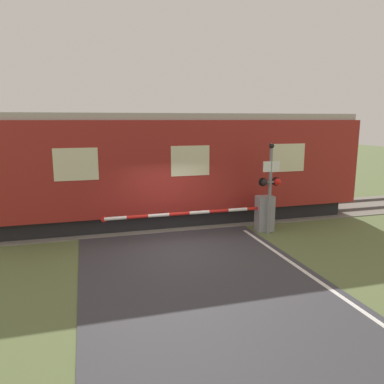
# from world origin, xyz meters

# --- Properties ---
(ground_plane) EXTENTS (80.00, 80.00, 0.00)m
(ground_plane) POSITION_xyz_m (0.00, 0.00, 0.00)
(ground_plane) COLOR #5B6B3D
(track_bed) EXTENTS (36.00, 3.20, 0.13)m
(track_bed) POSITION_xyz_m (0.00, 3.17, 0.02)
(track_bed) COLOR slate
(track_bed) RESTS_ON ground_plane
(train) EXTENTS (14.13, 2.81, 4.18)m
(train) POSITION_xyz_m (0.93, 3.17, 2.14)
(train) COLOR black
(train) RESTS_ON ground_plane
(crossing_barrier) EXTENTS (6.02, 0.44, 1.28)m
(crossing_barrier) POSITION_xyz_m (2.97, 0.85, 0.68)
(crossing_barrier) COLOR gray
(crossing_barrier) RESTS_ON ground_plane
(signal_post) EXTENTS (0.80, 0.26, 3.18)m
(signal_post) POSITION_xyz_m (3.42, 0.46, 1.82)
(signal_post) COLOR gray
(signal_post) RESTS_ON ground_plane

